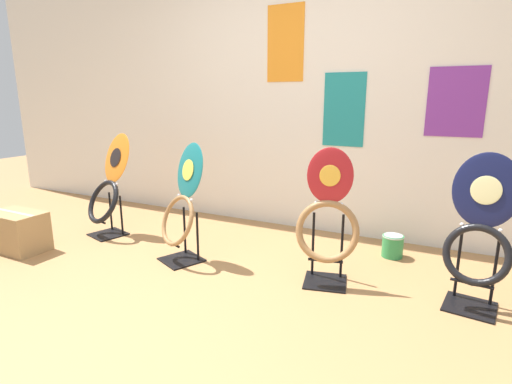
% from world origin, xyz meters
% --- Properties ---
extents(ground_plane, '(14.00, 14.00, 0.00)m').
position_xyz_m(ground_plane, '(0.00, 0.00, 0.00)').
color(ground_plane, '#A37547').
extents(wall_back, '(8.00, 0.07, 2.60)m').
position_xyz_m(wall_back, '(0.00, 1.95, 1.30)').
color(wall_back, silver).
rests_on(wall_back, ground_plane).
extents(toilet_seat_display_navy_moon, '(0.38, 0.32, 0.93)m').
position_xyz_m(toilet_seat_display_navy_moon, '(1.44, 0.95, 0.44)').
color(toilet_seat_display_navy_moon, black).
rests_on(toilet_seat_display_navy_moon, ground_plane).
extents(toilet_seat_display_orange_sun, '(0.48, 0.47, 0.91)m').
position_xyz_m(toilet_seat_display_orange_sun, '(-1.49, 0.97, 0.42)').
color(toilet_seat_display_orange_sun, black).
rests_on(toilet_seat_display_orange_sun, ground_plane).
extents(toilet_seat_display_teal_sax, '(0.45, 0.41, 0.90)m').
position_xyz_m(toilet_seat_display_teal_sax, '(-0.53, 0.78, 0.44)').
color(toilet_seat_display_teal_sax, black).
rests_on(toilet_seat_display_teal_sax, ground_plane).
extents(toilet_seat_display_crimson_swirl, '(0.44, 0.33, 0.91)m').
position_xyz_m(toilet_seat_display_crimson_swirl, '(0.56, 0.88, 0.43)').
color(toilet_seat_display_crimson_swirl, black).
rests_on(toilet_seat_display_crimson_swirl, ground_plane).
extents(paint_can, '(0.17, 0.17, 0.18)m').
position_xyz_m(paint_can, '(0.90, 1.55, 0.09)').
color(paint_can, '#2D8E4C').
rests_on(paint_can, ground_plane).
extents(storage_box, '(0.47, 0.29, 0.32)m').
position_xyz_m(storage_box, '(-1.87, 0.34, 0.16)').
color(storage_box, '#A37F51').
rests_on(storage_box, ground_plane).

